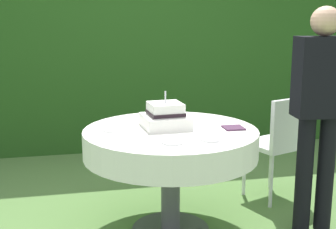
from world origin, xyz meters
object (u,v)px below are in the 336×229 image
at_px(serving_plate_left, 112,130).
at_px(garden_chair, 280,138).
at_px(standing_person, 320,105).
at_px(cake_table, 171,144).
at_px(wedding_cake, 166,116).
at_px(serving_plate_far, 172,142).
at_px(serving_plate_near, 211,139).
at_px(napkin_stack, 233,128).

height_order(serving_plate_left, garden_chair, garden_chair).
distance_m(garden_chair, standing_person, 0.69).
xyz_separation_m(garden_chair, standing_person, (0.01, -0.57, 0.39)).
relative_size(cake_table, wedding_cake, 3.66).
xyz_separation_m(serving_plate_left, garden_chair, (1.41, 0.32, -0.23)).
bearing_deg(serving_plate_far, serving_plate_left, 130.04).
bearing_deg(serving_plate_near, serving_plate_left, 147.08).
distance_m(serving_plate_far, napkin_stack, 0.57).
height_order(serving_plate_left, standing_person, standing_person).
relative_size(wedding_cake, serving_plate_near, 2.52).
bearing_deg(wedding_cake, serving_plate_near, -62.31).
xyz_separation_m(wedding_cake, napkin_stack, (0.46, -0.14, -0.07)).
bearing_deg(cake_table, serving_plate_near, -60.54).
bearing_deg(standing_person, serving_plate_far, -172.11).
relative_size(serving_plate_far, serving_plate_left, 1.02).
xyz_separation_m(serving_plate_near, serving_plate_far, (-0.25, -0.02, 0.00)).
distance_m(wedding_cake, napkin_stack, 0.48).
relative_size(wedding_cake, standing_person, 0.21).
bearing_deg(cake_table, serving_plate_far, -100.72).
distance_m(napkin_stack, garden_chair, 0.75).
relative_size(napkin_stack, garden_chair, 0.16).
xyz_separation_m(cake_table, serving_plate_left, (-0.40, 0.05, 0.12)).
distance_m(wedding_cake, serving_plate_far, 0.42).
relative_size(garden_chair, standing_person, 0.56).
height_order(wedding_cake, serving_plate_left, wedding_cake).
relative_size(serving_plate_far, napkin_stack, 0.98).
height_order(cake_table, standing_person, standing_person).
height_order(garden_chair, standing_person, standing_person).
height_order(cake_table, serving_plate_far, serving_plate_far).
relative_size(wedding_cake, serving_plate_left, 2.50).
xyz_separation_m(wedding_cake, serving_plate_near, (0.21, -0.40, -0.07)).
xyz_separation_m(napkin_stack, garden_chair, (0.57, 0.44, -0.23)).
distance_m(napkin_stack, standing_person, 0.61).
relative_size(cake_table, standing_person, 0.76).
distance_m(cake_table, serving_plate_left, 0.42).
distance_m(serving_plate_left, standing_person, 1.45).
bearing_deg(serving_plate_far, serving_plate_near, 3.91).
bearing_deg(serving_plate_far, wedding_cake, 83.76).
xyz_separation_m(serving_plate_far, garden_chair, (1.07, 0.72, -0.23)).
xyz_separation_m(serving_plate_far, napkin_stack, (0.50, 0.28, -0.00)).
height_order(wedding_cake, napkin_stack, wedding_cake).
bearing_deg(serving_plate_left, standing_person, -10.01).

